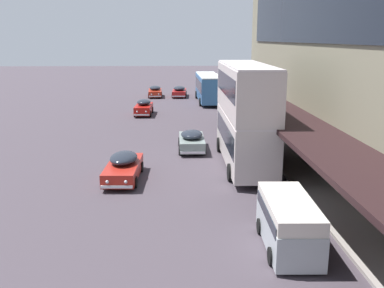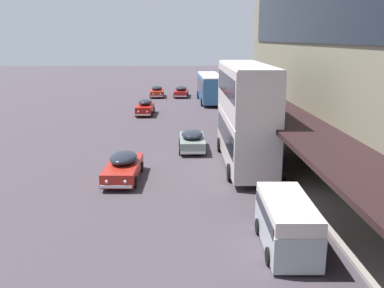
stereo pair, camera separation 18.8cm
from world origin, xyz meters
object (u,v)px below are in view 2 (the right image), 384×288
Objects in this scene: transit_bus_kerbside_front at (245,112)px; sedan_trailing_mid at (145,107)px; vw_van at (286,220)px; transit_bus_kerbside_rear at (210,86)px; sedan_second_mid at (181,91)px; sedan_second_near at (157,91)px; sedan_lead_near at (192,140)px; sedan_far_back at (123,166)px.

sedan_trailing_mid is (-7.62, 18.75, -2.63)m from transit_bus_kerbside_front.
transit_bus_kerbside_rear is at bearing 90.03° from vw_van.
sedan_trailing_mid is at bearing -105.46° from sedan_second_mid.
vw_van reaches higher than sedan_second_near.
transit_bus_kerbside_front is 0.96× the size of transit_bus_kerbside_rear.
sedan_lead_near is 0.93× the size of vw_van.
vw_van is (7.55, -29.76, 0.30)m from sedan_trailing_mid.
sedan_lead_near is at bearing -97.33° from transit_bus_kerbside_rear.
transit_bus_kerbside_rear is 31.09m from sedan_far_back.
sedan_trailing_mid is 15.60m from sedan_lead_near.
transit_bus_kerbside_rear is 2.44× the size of sedan_lead_near.
vw_van is at bearing -75.77° from sedan_trailing_mid.
sedan_second_mid is at bearing 74.54° from sedan_trailing_mid.
vw_van is (-0.07, -11.01, -2.32)m from transit_bus_kerbside_front.
transit_bus_kerbside_rear is (-0.09, 27.67, -1.45)m from transit_bus_kerbside_front.
vw_van reaches higher than sedan_trailing_mid.
sedan_trailing_mid is at bearing 90.80° from sedan_far_back.
transit_bus_kerbside_front is at bearing -50.15° from sedan_lead_near.
sedan_second_near reaches higher than sedan_second_mid.
sedan_second_near is at bearing 179.74° from sedan_second_mid.
sedan_second_near is at bearing 87.62° from sedan_trailing_mid.
vw_van reaches higher than sedan_far_back.
transit_bus_kerbside_front is 11.25m from vw_van.
transit_bus_kerbside_front is at bearing -89.81° from transit_bus_kerbside_rear.
sedan_second_mid is 29.16m from sedan_lead_near.
sedan_second_mid is 35.67m from sedan_far_back.
sedan_second_near is at bearing 102.03° from transit_bus_kerbside_front.
transit_bus_kerbside_rear is at bearing 90.19° from transit_bus_kerbside_front.
sedan_far_back is 1.13× the size of sedan_lead_near.
sedan_second_mid is at bearing 124.29° from transit_bus_kerbside_rear.
sedan_second_near is 1.04× the size of sedan_trailing_mid.
sedan_far_back is 11.16m from vw_van.
transit_bus_kerbside_front is 2.18× the size of sedan_second_near.
sedan_lead_near is at bearing 56.74° from sedan_far_back.
sedan_second_mid is at bearing 84.16° from sedan_far_back.
sedan_second_near reaches higher than sedan_lead_near.
sedan_trailing_mid is (-0.59, -14.22, 0.05)m from sedan_second_near.
transit_bus_kerbside_rear is 2.28× the size of vw_van.
sedan_second_mid is 1.16× the size of sedan_lead_near.
sedan_far_back is (-3.63, -35.49, 0.01)m from sedan_second_mid.
sedan_far_back is 21.29m from sedan_trailing_mid.
sedan_second_mid is (-3.69, 32.95, -2.69)m from transit_bus_kerbside_front.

